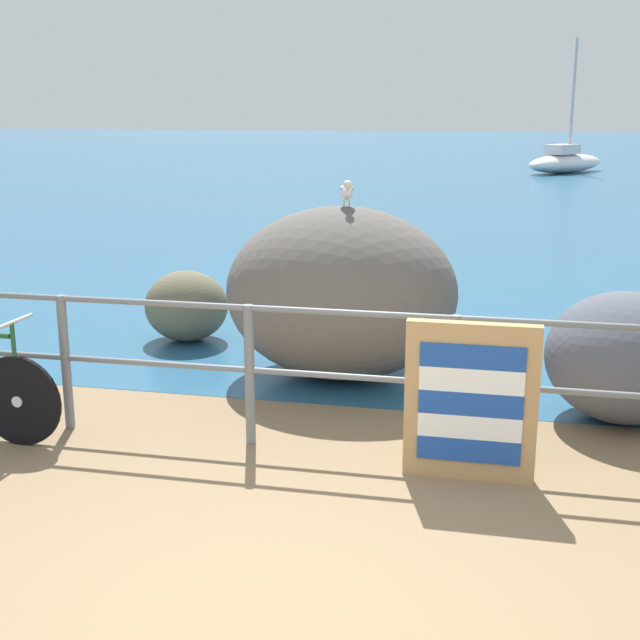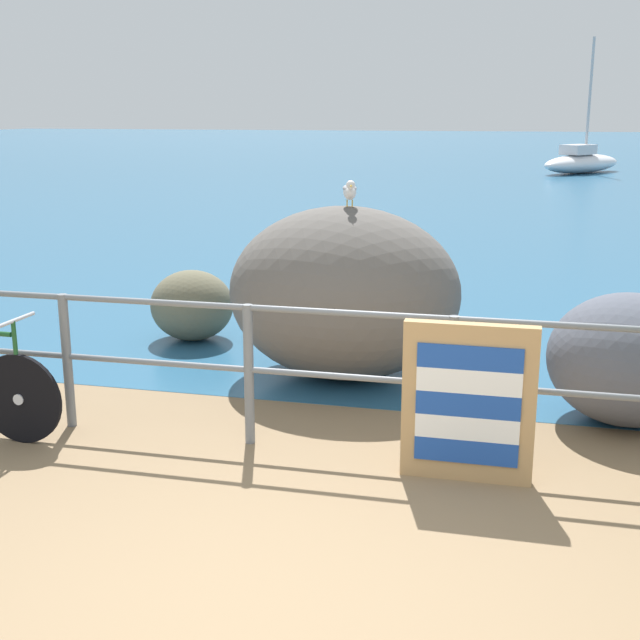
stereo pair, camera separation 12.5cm
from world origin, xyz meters
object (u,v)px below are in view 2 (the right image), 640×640
Objects in this scene: folded_deckchair_stack at (468,403)px; breakwater_boulder_left at (192,305)px; sailboat at (581,162)px; breakwater_boulder_right at (629,359)px; breakwater_boulder_main at (344,293)px; seagull at (350,190)px.

folded_deckchair_stack is 4.06m from breakwater_boulder_left.
breakwater_boulder_left is 25.85m from sailboat.
sailboat is (1.33, 26.71, -0.08)m from breakwater_boulder_right.
breakwater_boulder_left is at bearing 155.21° from breakwater_boulder_main.
breakwater_boulder_right is 3.54× the size of seagull.
breakwater_boulder_right reaches higher than breakwater_boulder_left.
seagull reaches higher than breakwater_boulder_left.
seagull is 26.40m from sailboat.
sailboat is (3.60, 26.12, -1.24)m from seagull.
breakwater_boulder_main is 5.98× the size of seagull.
breakwater_boulder_right is at bearing 49.70° from folded_deckchair_stack.
breakwater_boulder_main is 1.99m from breakwater_boulder_left.
breakwater_boulder_right is (1.11, 1.31, -0.02)m from folded_deckchair_stack.
sailboat is at bearing 82.03° from breakwater_boulder_main.
seagull is (1.82, -0.85, 1.30)m from breakwater_boulder_left.
seagull reaches higher than breakwater_boulder_main.
folded_deckchair_stack reaches higher than breakwater_boulder_right.
seagull is at bearing 165.56° from breakwater_boulder_right.
folded_deckchair_stack reaches higher than breakwater_boulder_left.
sailboat is at bearing 85.02° from folded_deckchair_stack.
seagull is (0.05, -0.03, 0.90)m from breakwater_boulder_main.
folded_deckchair_stack is 3.04× the size of seagull.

